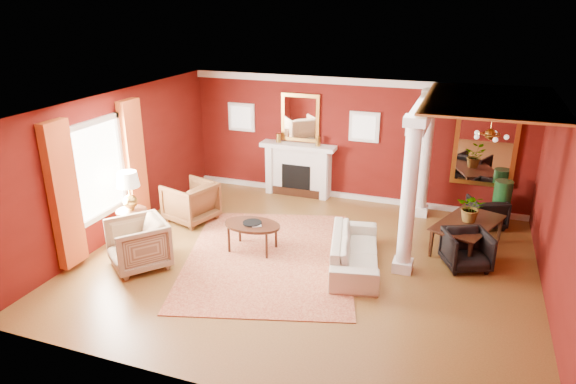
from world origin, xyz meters
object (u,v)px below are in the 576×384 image
at_px(sofa, 355,246).
at_px(dining_table, 469,228).
at_px(coffee_table, 252,226).
at_px(armchair_leopard, 190,200).
at_px(armchair_stripe, 138,242).
at_px(side_table, 130,196).

bearing_deg(sofa, dining_table, -66.04).
distance_m(coffee_table, dining_table, 4.14).
relative_size(sofa, coffee_table, 1.91).
xyz_separation_m(armchair_leopard, armchair_stripe, (0.17, -2.14, 0.01)).
distance_m(armchair_leopard, dining_table, 5.75).
height_order(armchair_stripe, dining_table, armchair_stripe).
relative_size(coffee_table, side_table, 0.75).
bearing_deg(armchair_stripe, sofa, 59.49).
relative_size(sofa, side_table, 1.42).
relative_size(armchair_stripe, coffee_table, 0.89).
relative_size(armchair_leopard, side_table, 0.65).
xyz_separation_m(coffee_table, side_table, (-2.36, -0.48, 0.48)).
distance_m(armchair_stripe, coffee_table, 2.11).
bearing_deg(dining_table, armchair_leopard, 117.13).
bearing_deg(armchair_stripe, armchair_leopard, 133.88).
height_order(sofa, dining_table, dining_table).
xyz_separation_m(sofa, coffee_table, (-1.99, -0.04, 0.10)).
bearing_deg(sofa, armchair_leopard, 65.93).
height_order(sofa, coffee_table, sofa).
bearing_deg(coffee_table, armchair_stripe, -142.36).
bearing_deg(side_table, armchair_leopard, 68.37).
bearing_deg(armchair_stripe, coffee_table, 77.11).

